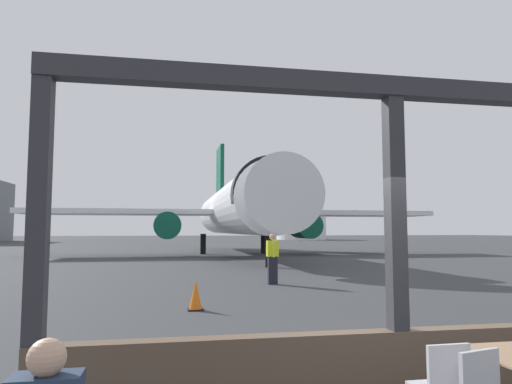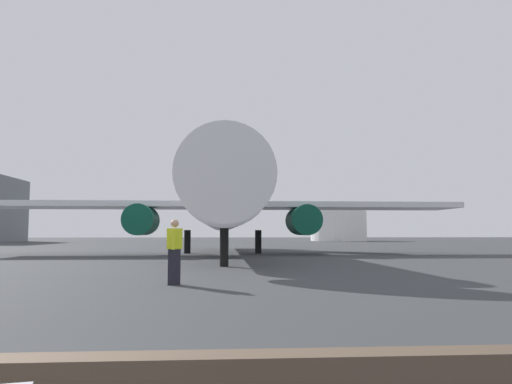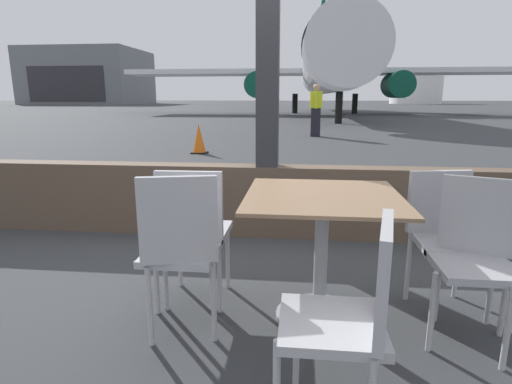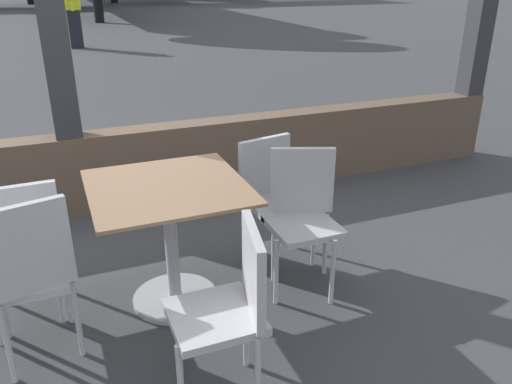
# 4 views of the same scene
# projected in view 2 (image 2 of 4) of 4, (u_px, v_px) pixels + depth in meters

# --- Properties ---
(ground_plane) EXTENTS (220.00, 220.00, 0.00)m
(ground_plane) POSITION_uv_depth(u_px,v_px,m) (197.00, 249.00, 42.41)
(ground_plane) COLOR #383A3D
(airplane) EXTENTS (30.85, 29.64, 10.39)m
(airplane) POSITION_uv_depth(u_px,v_px,m) (223.00, 200.00, 31.45)
(airplane) COLOR silver
(airplane) RESTS_ON ground
(ground_crew_worker) EXTENTS (0.40, 0.57, 1.74)m
(ground_crew_worker) POSITION_uv_depth(u_px,v_px,m) (174.00, 251.00, 13.13)
(ground_crew_worker) COLOR black
(ground_crew_worker) RESTS_ON ground
(fuel_storage_tank) EXTENTS (9.64, 9.64, 5.14)m
(fuel_storage_tank) POSITION_uv_depth(u_px,v_px,m) (338.00, 226.00, 85.26)
(fuel_storage_tank) COLOR white
(fuel_storage_tank) RESTS_ON ground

